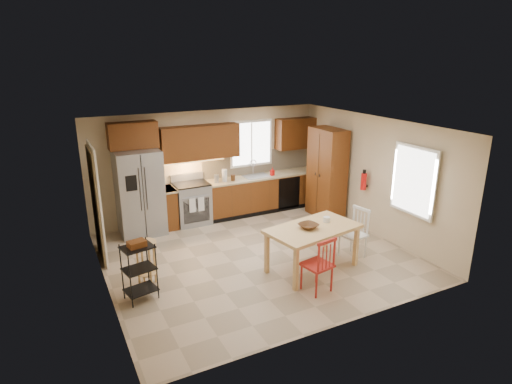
{
  "coord_description": "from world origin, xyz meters",
  "views": [
    {
      "loc": [
        -3.39,
        -6.62,
        3.68
      ],
      "look_at": [
        0.17,
        0.4,
        1.15
      ],
      "focal_mm": 30.0,
      "sensor_mm": 36.0,
      "label": 1
    }
  ],
  "objects": [
    {
      "name": "undercab_glow",
      "position": [
        -0.55,
        2.3,
        1.43
      ],
      "size": [
        1.6,
        0.3,
        0.01
      ],
      "primitive_type": "cube",
      "color": "#FFBF66",
      "rests_on": "wall_back"
    },
    {
      "name": "dishwasher",
      "position": [
        1.85,
        1.91,
        0.45
      ],
      "size": [
        0.6,
        0.02,
        0.78
      ],
      "primitive_type": "cube",
      "color": "black",
      "rests_on": "floor"
    },
    {
      "name": "wall_right",
      "position": [
        2.75,
        0.0,
        1.25
      ],
      "size": [
        0.02,
        5.0,
        2.5
      ],
      "primitive_type": "cube",
      "color": "#CCB793",
      "rests_on": "ground"
    },
    {
      "name": "bar_stool",
      "position": [
        -2.13,
        -0.13,
        0.39
      ],
      "size": [
        0.43,
        0.43,
        0.78
      ],
      "primitive_type": null,
      "rotation": [
        0.0,
        0.0,
        0.15
      ],
      "color": "tan",
      "rests_on": "floor"
    },
    {
      "name": "upper_right_block",
      "position": [
        2.25,
        2.33,
        1.83
      ],
      "size": [
        1.0,
        0.35,
        0.75
      ],
      "primitive_type": "cube",
      "color": "#532B0D",
      "rests_on": "wall_back"
    },
    {
      "name": "backsplash",
      "position": [
        1.29,
        2.48,
        1.18
      ],
      "size": [
        2.92,
        0.03,
        0.55
      ],
      "primitive_type": "cube",
      "color": "#C7B796",
      "rests_on": "wall_back"
    },
    {
      "name": "soap_bottle",
      "position": [
        1.48,
        2.1,
        1.0
      ],
      "size": [
        0.09,
        0.09,
        0.19
      ],
      "primitive_type": "imported",
      "color": "red",
      "rests_on": "base_cabinet_run"
    },
    {
      "name": "window_right",
      "position": [
        2.68,
        -1.15,
        1.45
      ],
      "size": [
        0.04,
        1.02,
        1.32
      ],
      "primitive_type": "cube",
      "color": "white",
      "rests_on": "wall_right"
    },
    {
      "name": "sink",
      "position": [
        1.1,
        2.2,
        0.86
      ],
      "size": [
        0.62,
        0.46,
        0.16
      ],
      "primitive_type": "cube",
      "color": "gray",
      "rests_on": "base_cabinet_run"
    },
    {
      "name": "table_bowl",
      "position": [
        0.54,
        -0.9,
        0.8
      ],
      "size": [
        0.38,
        0.38,
        0.08
      ],
      "primitive_type": "imported",
      "rotation": [
        0.0,
        0.0,
        0.18
      ],
      "color": "#4A2A13",
      "rests_on": "dining_table"
    },
    {
      "name": "wall_back",
      "position": [
        0.0,
        2.5,
        1.25
      ],
      "size": [
        5.5,
        0.02,
        2.5
      ],
      "primitive_type": "cube",
      "color": "#CCB793",
      "rests_on": "ground"
    },
    {
      "name": "pantry",
      "position": [
        2.43,
        1.2,
        1.05
      ],
      "size": [
        0.5,
        0.95,
        2.1
      ],
      "primitive_type": "cube",
      "color": "#693013",
      "rests_on": "floor"
    },
    {
      "name": "base_cabinet_run",
      "position": [
        1.29,
        2.2,
        0.45
      ],
      "size": [
        2.92,
        0.6,
        0.9
      ],
      "primitive_type": "cube",
      "color": "#693013",
      "rests_on": "floor"
    },
    {
      "name": "refrigerator",
      "position": [
        -1.7,
        2.12,
        0.91
      ],
      "size": [
        0.92,
        0.75,
        1.82
      ],
      "primitive_type": "cube",
      "color": "gray",
      "rests_on": "floor"
    },
    {
      "name": "chair_white",
      "position": [
        1.59,
        -0.85,
        0.48
      ],
      "size": [
        0.52,
        0.52,
        0.95
      ],
      "primitive_type": null,
      "rotation": [
        0.0,
        0.0,
        1.75
      ],
      "color": "silver",
      "rests_on": "floor"
    },
    {
      "name": "upper_left_block",
      "position": [
        -0.25,
        2.33,
        1.83
      ],
      "size": [
        1.8,
        0.35,
        0.75
      ],
      "primitive_type": "cube",
      "color": "#532B0D",
      "rests_on": "wall_back"
    },
    {
      "name": "upper_over_fridge",
      "position": [
        -1.7,
        2.33,
        2.1
      ],
      "size": [
        1.0,
        0.35,
        0.55
      ],
      "primitive_type": "cube",
      "color": "#532B0D",
      "rests_on": "wall_back"
    },
    {
      "name": "table_jar",
      "position": [
        0.99,
        -0.8,
        0.83
      ],
      "size": [
        0.14,
        0.14,
        0.14
      ],
      "primitive_type": "cylinder",
      "rotation": [
        0.0,
        0.0,
        0.18
      ],
      "color": "silver",
      "rests_on": "dining_table"
    },
    {
      "name": "wall_front",
      "position": [
        0.0,
        -2.5,
        1.25
      ],
      "size": [
        5.5,
        0.02,
        2.5
      ],
      "primitive_type": "cube",
      "color": "#CCB793",
      "rests_on": "ground"
    },
    {
      "name": "floor",
      "position": [
        0.0,
        0.0,
        0.0
      ],
      "size": [
        5.5,
        5.5,
        0.0
      ],
      "primitive_type": "plane",
      "color": "tan",
      "rests_on": "ground"
    },
    {
      "name": "utility_cart",
      "position": [
        -2.32,
        -0.51,
        0.47
      ],
      "size": [
        0.53,
        0.45,
        0.94
      ],
      "primitive_type": null,
      "rotation": [
        0.0,
        0.0,
        0.2
      ],
      "color": "black",
      "rests_on": "floor"
    },
    {
      "name": "window_back",
      "position": [
        1.1,
        2.48,
        1.65
      ],
      "size": [
        1.12,
        0.04,
        1.12
      ],
      "primitive_type": "cube",
      "color": "white",
      "rests_on": "wall_back"
    },
    {
      "name": "canister_wood",
      "position": [
        0.45,
        2.12,
        0.97
      ],
      "size": [
        0.1,
        0.1,
        0.14
      ],
      "primitive_type": "cylinder",
      "color": "#4A2A13",
      "rests_on": "base_cabinet_run"
    },
    {
      "name": "paper_towel",
      "position": [
        0.25,
        2.15,
        1.04
      ],
      "size": [
        0.12,
        0.12,
        0.28
      ],
      "primitive_type": "cylinder",
      "color": "silver",
      "rests_on": "base_cabinet_run"
    },
    {
      "name": "canister_steel",
      "position": [
        0.05,
        2.15,
        0.99
      ],
      "size": [
        0.11,
        0.11,
        0.18
      ],
      "primitive_type": "cylinder",
      "color": "gray",
      "rests_on": "base_cabinet_run"
    },
    {
      "name": "base_cabinet_narrow",
      "position": [
        -1.1,
        2.2,
        0.45
      ],
      "size": [
        0.3,
        0.6,
        0.9
      ],
      "primitive_type": "cube",
      "color": "#693013",
      "rests_on": "floor"
    },
    {
      "name": "chair_red",
      "position": [
        0.29,
        -1.55,
        0.48
      ],
      "size": [
        0.52,
        0.52,
        0.95
      ],
      "primitive_type": null,
      "rotation": [
        0.0,
        0.0,
        0.18
      ],
      "color": "#A62119",
      "rests_on": "floor"
    },
    {
      "name": "dining_table",
      "position": [
        0.64,
        -0.9,
        0.4
      ],
      "size": [
        1.76,
        1.19,
        0.79
      ],
      "primitive_type": null,
      "rotation": [
        0.0,
        0.0,
        0.18
      ],
      "color": "tan",
      "rests_on": "floor"
    },
    {
      "name": "range_stove",
      "position": [
        -0.55,
        2.19,
        0.46
      ],
      "size": [
        0.76,
        0.63,
        0.92
      ],
      "primitive_type": "cube",
      "color": "gray",
      "rests_on": "floor"
    },
    {
      "name": "wall_left",
      "position": [
        -2.75,
        0.0,
        1.25
      ],
      "size": [
        0.02,
        5.0,
        2.5
      ],
      "primitive_type": "cube",
      "color": "#CCB793",
      "rests_on": "ground"
    },
    {
      "name": "fire_extinguisher",
      "position": [
        2.63,
        0.15,
        1.1
      ],
      "size": [
        0.12,
        0.12,
        0.36
      ],
      "primitive_type": "cylinder",
      "color": "red",
      "rests_on": "wall_right"
    },
    {
      "name": "doorway",
      "position": [
        -2.67,
        1.3,
        1.05
      ],
      "size": [
        0.04,
        0.95,
        2.1
      ],
      "primitive_type": "cube",
      "color": "#8C7A59",
      "rests_on": "wall_left"
    },
    {
      "name": "ceiling",
      "position": [
        0.0,
        0.0,
        2.5
      ],
      "size": [
        5.5,
        5.0,
        0.02
      ],
      "primitive_type": "cube",
      "color": "silver",
      "rests_on": "ground"
    }
  ]
}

